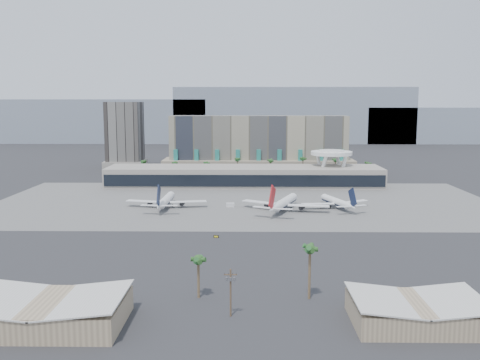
{
  "coord_description": "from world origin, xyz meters",
  "views": [
    {
      "loc": [
        2.11,
        -220.78,
        52.18
      ],
      "look_at": [
        -1.68,
        40.0,
        13.87
      ],
      "focal_mm": 40.0,
      "sensor_mm": 36.0,
      "label": 1
    }
  ],
  "objects_px": {
    "airliner_left": "(166,200)",
    "service_vehicle_b": "(230,205)",
    "utility_pole": "(231,288)",
    "taxiway_sign": "(216,236)",
    "service_vehicle_a": "(175,204)",
    "airliner_right": "(337,202)",
    "airliner_centre": "(284,203)"
  },
  "relations": [
    {
      "from": "airliner_left",
      "to": "service_vehicle_a",
      "type": "height_order",
      "value": "airliner_left"
    },
    {
      "from": "utility_pole",
      "to": "airliner_right",
      "type": "relative_size",
      "value": 0.33
    },
    {
      "from": "service_vehicle_b",
      "to": "taxiway_sign",
      "type": "bearing_deg",
      "value": -96.89
    },
    {
      "from": "airliner_left",
      "to": "airliner_centre",
      "type": "bearing_deg",
      "value": -5.19
    },
    {
      "from": "airliner_right",
      "to": "service_vehicle_a",
      "type": "xyz_separation_m",
      "value": [
        -80.63,
        5.25,
        -2.15
      ]
    },
    {
      "from": "service_vehicle_a",
      "to": "airliner_right",
      "type": "bearing_deg",
      "value": -1.23
    },
    {
      "from": "service_vehicle_b",
      "to": "taxiway_sign",
      "type": "xyz_separation_m",
      "value": [
        -3.53,
        -60.81,
        -0.56
      ]
    },
    {
      "from": "service_vehicle_a",
      "to": "utility_pole",
      "type": "bearing_deg",
      "value": -74.44
    },
    {
      "from": "airliner_left",
      "to": "airliner_right",
      "type": "bearing_deg",
      "value": 1.54
    },
    {
      "from": "airliner_centre",
      "to": "service_vehicle_a",
      "type": "xyz_separation_m",
      "value": [
        -54.1,
        12.03,
        -2.85
      ]
    },
    {
      "from": "utility_pole",
      "to": "airliner_left",
      "type": "distance_m",
      "value": 140.2
    },
    {
      "from": "airliner_right",
      "to": "taxiway_sign",
      "type": "bearing_deg",
      "value": -151.86
    },
    {
      "from": "utility_pole",
      "to": "airliner_right",
      "type": "distance_m",
      "value": 143.42
    },
    {
      "from": "airliner_left",
      "to": "airliner_centre",
      "type": "distance_m",
      "value": 58.53
    },
    {
      "from": "airliner_left",
      "to": "taxiway_sign",
      "type": "height_order",
      "value": "airliner_left"
    },
    {
      "from": "utility_pole",
      "to": "taxiway_sign",
      "type": "bearing_deg",
      "value": 96.04
    },
    {
      "from": "utility_pole",
      "to": "service_vehicle_b",
      "type": "distance_m",
      "value": 137.54
    },
    {
      "from": "airliner_left",
      "to": "service_vehicle_a",
      "type": "distance_m",
      "value": 6.91
    },
    {
      "from": "utility_pole",
      "to": "service_vehicle_b",
      "type": "bearing_deg",
      "value": 91.9
    },
    {
      "from": "utility_pole",
      "to": "service_vehicle_b",
      "type": "xyz_separation_m",
      "value": [
        -4.56,
        137.33,
        -6.11
      ]
    },
    {
      "from": "airliner_left",
      "to": "service_vehicle_a",
      "type": "xyz_separation_m",
      "value": [
        4.01,
        5.01,
        -2.57
      ]
    },
    {
      "from": "airliner_centre",
      "to": "airliner_right",
      "type": "height_order",
      "value": "airliner_centre"
    },
    {
      "from": "service_vehicle_a",
      "to": "service_vehicle_b",
      "type": "bearing_deg",
      "value": -3.58
    },
    {
      "from": "airliner_right",
      "to": "service_vehicle_b",
      "type": "distance_m",
      "value": 52.73
    },
    {
      "from": "airliner_right",
      "to": "airliner_centre",
      "type": "bearing_deg",
      "value": 176.29
    },
    {
      "from": "airliner_left",
      "to": "service_vehicle_b",
      "type": "height_order",
      "value": "airliner_left"
    },
    {
      "from": "service_vehicle_b",
      "to": "airliner_left",
      "type": "bearing_deg",
      "value": -179.94
    },
    {
      "from": "utility_pole",
      "to": "airliner_left",
      "type": "bearing_deg",
      "value": 105.12
    },
    {
      "from": "airliner_centre",
      "to": "service_vehicle_b",
      "type": "height_order",
      "value": "airliner_centre"
    },
    {
      "from": "airliner_left",
      "to": "airliner_centre",
      "type": "relative_size",
      "value": 0.97
    },
    {
      "from": "airliner_left",
      "to": "utility_pole",
      "type": "bearing_deg",
      "value": -73.18
    },
    {
      "from": "taxiway_sign",
      "to": "utility_pole",
      "type": "bearing_deg",
      "value": -76.9
    }
  ]
}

